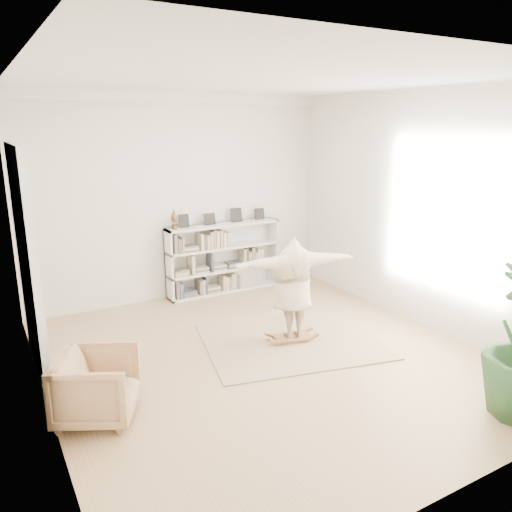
{
  "coord_description": "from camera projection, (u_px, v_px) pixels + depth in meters",
  "views": [
    {
      "loc": [
        -3.2,
        -5.31,
        3.08
      ],
      "look_at": [
        0.07,
        0.4,
        1.33
      ],
      "focal_mm": 35.0,
      "sensor_mm": 36.0,
      "label": 1
    }
  ],
  "objects": [
    {
      "name": "rocker_board",
      "position": [
        292.0,
        337.0,
        7.28
      ],
      "size": [
        0.57,
        0.42,
        0.11
      ],
      "rotation": [
        0.0,
        0.0,
        -0.23
      ],
      "color": "brown",
      "rests_on": "rug"
    },
    {
      "name": "bookshelf",
      "position": [
        223.0,
        259.0,
        9.34
      ],
      "size": [
        2.2,
        0.35,
        1.64
      ],
      "color": "silver",
      "rests_on": "floor"
    },
    {
      "name": "rug",
      "position": [
        292.0,
        341.0,
        7.29
      ],
      "size": [
        2.88,
        2.51,
        0.02
      ],
      "primitive_type": "cube",
      "rotation": [
        0.0,
        0.0,
        -0.23
      ],
      "color": "tan",
      "rests_on": "floor"
    },
    {
      "name": "room_shell",
      "position": [
        177.0,
        97.0,
        8.35
      ],
      "size": [
        6.0,
        6.0,
        6.0
      ],
      "color": "silver",
      "rests_on": "floor"
    },
    {
      "name": "floor",
      "position": [
        266.0,
        358.0,
        6.78
      ],
      "size": [
        6.0,
        6.0,
        0.0
      ],
      "primitive_type": "plane",
      "color": "#A18153",
      "rests_on": "ground"
    },
    {
      "name": "doors",
      "position": [
        28.0,
        263.0,
        6.22
      ],
      "size": [
        0.09,
        1.78,
        2.92
      ],
      "color": "white",
      "rests_on": "floor"
    },
    {
      "name": "person",
      "position": [
        293.0,
        285.0,
        7.07
      ],
      "size": [
        1.86,
        0.88,
        1.46
      ],
      "primitive_type": "imported",
      "rotation": [
        0.0,
        0.0,
        2.92
      ],
      "color": "beige",
      "rests_on": "rocker_board"
    },
    {
      "name": "armchair",
      "position": [
        97.0,
        386.0,
        5.32
      ],
      "size": [
        1.09,
        1.08,
        0.74
      ],
      "primitive_type": "imported",
      "rotation": [
        0.0,
        0.0,
        1.1
      ],
      "color": "tan",
      "rests_on": "floor"
    }
  ]
}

